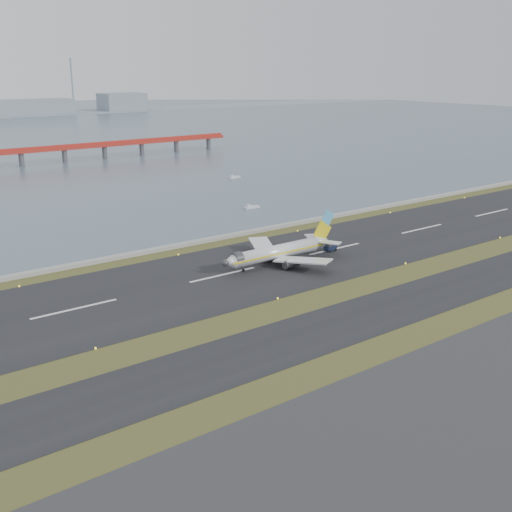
% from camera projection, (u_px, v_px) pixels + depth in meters
% --- Properties ---
extents(ground, '(1000.00, 1000.00, 0.00)m').
position_uv_depth(ground, '(299.00, 309.00, 142.98)').
color(ground, '#344518').
rests_on(ground, ground).
extents(taxiway_strip, '(1000.00, 18.00, 0.10)m').
position_uv_depth(taxiway_strip, '(337.00, 325.00, 133.83)').
color(taxiway_strip, black).
rests_on(taxiway_strip, ground).
extents(runway_strip, '(1000.00, 45.00, 0.10)m').
position_uv_depth(runway_strip, '(223.00, 275.00, 165.82)').
color(runway_strip, black).
rests_on(runway_strip, ground).
extents(seawall, '(1000.00, 2.50, 1.00)m').
position_uv_depth(seawall, '(165.00, 248.00, 188.55)').
color(seawall, gray).
rests_on(seawall, ground).
extents(red_pier, '(260.00, 5.00, 10.20)m').
position_uv_depth(red_pier, '(21.00, 152.00, 342.98)').
color(red_pier, '#A9271D').
rests_on(red_pier, ground).
extents(airliner, '(38.52, 32.89, 12.80)m').
position_uv_depth(airliner, '(280.00, 251.00, 174.67)').
color(airliner, silver).
rests_on(airliner, ground).
extents(pushback_tug, '(3.55, 2.14, 2.25)m').
position_uv_depth(pushback_tug, '(330.00, 248.00, 186.71)').
color(pushback_tug, black).
rests_on(pushback_tug, ground).
extents(workboat_near, '(6.45, 2.22, 1.55)m').
position_uv_depth(workboat_near, '(251.00, 207.00, 242.72)').
color(workboat_near, silver).
rests_on(workboat_near, ground).
extents(workboat_far, '(7.01, 3.30, 1.64)m').
position_uv_depth(workboat_far, '(234.00, 177.00, 307.22)').
color(workboat_far, silver).
rests_on(workboat_far, ground).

